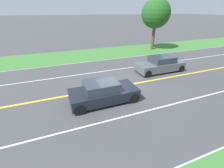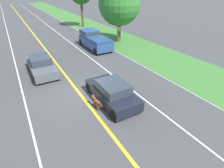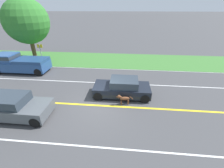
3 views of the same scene
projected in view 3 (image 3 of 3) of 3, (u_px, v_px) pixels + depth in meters
The scene contains 12 objects.
ground_plane at pixel (100, 106), 10.60m from camera, with size 400.00×400.00×0.00m, color #424244.
centre_divider_line at pixel (100, 106), 10.60m from camera, with size 0.18×160.00×0.01m, color yellow.
lane_edge_line_right at pixel (110, 69), 16.77m from camera, with size 0.14×160.00×0.01m, color white.
lane_dash_same_dir at pixel (106, 83), 13.69m from camera, with size 0.10×160.00×0.01m, color white.
lane_dash_oncoming at pixel (89, 146), 7.52m from camera, with size 0.10×160.00×0.01m, color white.
grass_verge_right at pixel (113, 60), 19.41m from camera, with size 6.00×160.00×0.03m, color #3D7533.
ego_car at pixel (122, 88), 11.53m from camera, with size 1.94×4.30×1.42m.
dog at pixel (123, 98), 10.53m from camera, with size 0.36×1.22×0.80m.
pickup_truck at pixel (19, 63), 15.71m from camera, with size 2.14×5.44×1.89m.
oncoming_car at pixel (12, 107), 9.36m from camera, with size 1.92×4.58×1.46m.
roadside_tree_right_near at pixel (27, 21), 17.54m from camera, with size 5.17×5.17×7.24m.
street_sign at pixel (41, 51), 17.91m from camera, with size 0.11×0.64×2.30m.
Camera 3 is at (-8.56, -1.67, 6.28)m, focal length 24.00 mm.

